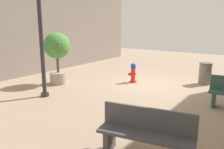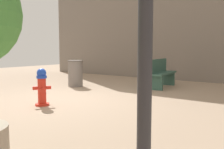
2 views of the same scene
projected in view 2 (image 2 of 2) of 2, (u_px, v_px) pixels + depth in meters
The scene contains 4 objects.
ground_plane at pixel (64, 100), 6.41m from camera, with size 23.40×23.40×0.00m, color tan.
fire_hydrant at pixel (42, 87), 5.70m from camera, with size 0.38×0.37×0.85m.
bench_near at pixel (161, 73), 8.45m from camera, with size 1.67×0.62×0.95m.
trash_bin at pixel (75, 73), 8.67m from camera, with size 0.52×0.52×0.90m.
Camera 2 is at (4.39, 4.71, 1.27)m, focal length 40.46 mm.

